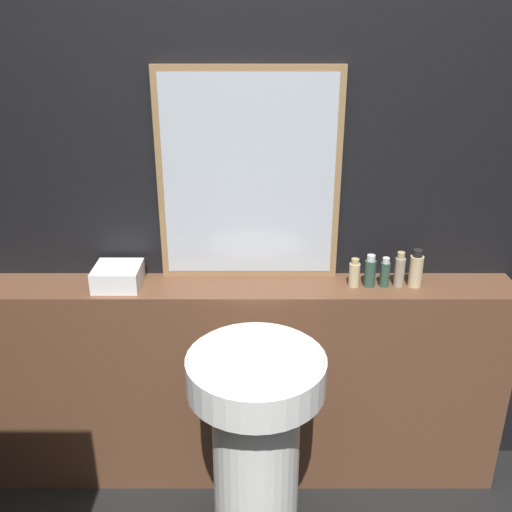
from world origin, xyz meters
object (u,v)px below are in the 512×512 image
conditioner_bottle (370,272)px  hand_soap_bottle (416,269)px  pedestal_sink (256,445)px  lotion_bottle (385,273)px  mirror (249,177)px  shampoo_bottle (354,273)px  towel_stack (118,276)px  body_wash_bottle (400,270)px

conditioner_bottle → hand_soap_bottle: (0.18, 0.00, 0.01)m
pedestal_sink → conditioner_bottle: size_ratio=6.78×
lotion_bottle → mirror: bearing=169.5°
shampoo_bottle → conditioner_bottle: 0.06m
pedestal_sink → mirror: 1.00m
pedestal_sink → conditioner_bottle: 0.79m
lotion_bottle → conditioner_bottle: bearing=180.0°
hand_soap_bottle → shampoo_bottle: bearing=180.0°
mirror → hand_soap_bottle: (0.66, -0.10, -0.35)m
mirror → conditioner_bottle: mirror is taller
pedestal_sink → mirror: (-0.03, 0.53, 0.84)m
towel_stack → hand_soap_bottle: hand_soap_bottle is taller
hand_soap_bottle → lotion_bottle: bearing=180.0°
body_wash_bottle → hand_soap_bottle: size_ratio=0.93×
towel_stack → hand_soap_bottle: 1.18m
towel_stack → shampoo_bottle: bearing=0.0°
mirror → towel_stack: size_ratio=4.59×
mirror → lotion_bottle: mirror is taller
towel_stack → lotion_bottle: bearing=0.0°
conditioner_bottle → lotion_bottle: 0.06m
lotion_bottle → body_wash_bottle: bearing=0.0°
body_wash_bottle → hand_soap_bottle: hand_soap_bottle is taller
mirror → lotion_bottle: (0.54, -0.10, -0.36)m
pedestal_sink → conditioner_bottle: conditioner_bottle is taller
towel_stack → body_wash_bottle: body_wash_bottle is taller
conditioner_bottle → lotion_bottle: conditioner_bottle is taller
mirror → towel_stack: mirror is taller
lotion_bottle → towel_stack: bearing=180.0°
lotion_bottle → body_wash_bottle: 0.06m
shampoo_bottle → lotion_bottle: 0.12m
lotion_bottle → body_wash_bottle: (0.06, 0.00, 0.01)m
shampoo_bottle → lotion_bottle: size_ratio=0.96×
lotion_bottle → pedestal_sink: bearing=-139.7°
towel_stack → pedestal_sink: bearing=-38.3°
shampoo_bottle → lotion_bottle: bearing=-0.0°
pedestal_sink → hand_soap_bottle: bearing=34.4°
pedestal_sink → shampoo_bottle: (0.39, 0.43, 0.48)m
towel_stack → body_wash_bottle: bearing=0.0°
towel_stack → shampoo_bottle: size_ratio=1.56×
mirror → body_wash_bottle: size_ratio=5.78×
mirror → conditioner_bottle: size_ratio=6.31×
lotion_bottle → shampoo_bottle: bearing=180.0°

